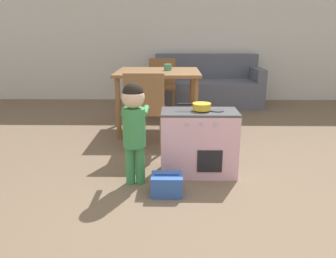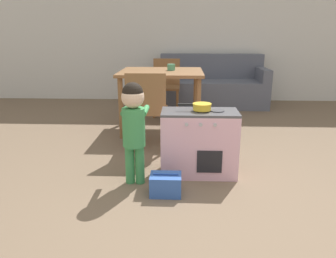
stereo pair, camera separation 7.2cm
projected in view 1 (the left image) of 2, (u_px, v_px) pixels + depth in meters
name	position (u px, v px, depth m)	size (l,w,h in m)	color
ground_plane	(231.00, 238.00, 1.94)	(16.00, 16.00, 0.00)	brown
wall_back	(193.00, 24.00, 5.58)	(10.00, 0.06, 2.60)	silver
play_kitchen	(199.00, 143.00, 2.76)	(0.63, 0.33, 0.56)	#EAB2C6
toy_pot	(201.00, 106.00, 2.67)	(0.27, 0.15, 0.06)	yellow
child_figure	(134.00, 120.00, 2.50)	(0.20, 0.33, 0.82)	#3D9351
toy_basket	(167.00, 184.00, 2.44)	(0.23, 0.17, 0.17)	#335BB2
dining_table	(158.00, 79.00, 3.94)	(0.98, 0.88, 0.73)	brown
dining_chair_near	(145.00, 109.00, 3.26)	(0.39, 0.39, 0.80)	brown
dining_chair_far	(162.00, 85.00, 4.75)	(0.39, 0.39, 0.80)	brown
couch	(207.00, 87.00, 5.45)	(1.72, 0.81, 0.82)	#565B6B
cup_on_table	(168.00, 67.00, 3.95)	(0.09, 0.09, 0.08)	#478E66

